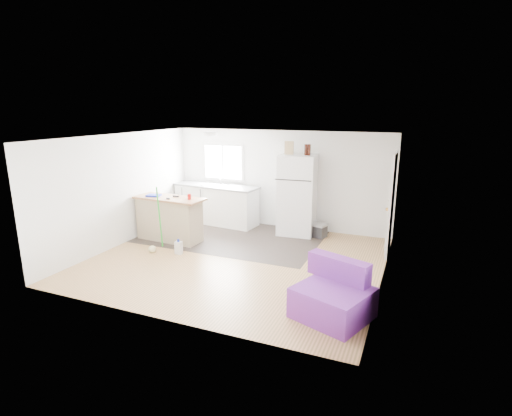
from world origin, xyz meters
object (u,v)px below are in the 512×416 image
at_px(refrigerator, 297,195).
at_px(cardboard_box, 289,148).
at_px(bottle_right, 309,150).
at_px(bottle_left, 306,150).
at_px(peninsula, 169,218).
at_px(blue_tray, 154,195).
at_px(cleaner_jug, 179,248).
at_px(red_cup, 189,197).
at_px(mop, 154,242).
at_px(kitchen_cabinets, 216,204).
at_px(cooler, 317,230).
at_px(purple_seat, 334,297).

relative_size(refrigerator, cardboard_box, 6.27).
bearing_deg(bottle_right, bottle_left, -175.06).
bearing_deg(peninsula, blue_tray, -171.81).
bearing_deg(bottle_right, cleaner_jug, -133.10).
height_order(red_cup, bottle_left, bottle_left).
bearing_deg(mop, cleaner_jug, -17.32).
xyz_separation_m(mop, cardboard_box, (2.14, 2.35, 1.80)).
distance_m(cleaner_jug, bottle_right, 3.58).
distance_m(red_cup, bottle_left, 2.80).
bearing_deg(kitchen_cabinets, red_cup, -76.50).
relative_size(cooler, bottle_left, 1.96).
bearing_deg(cooler, cardboard_box, -166.68).
bearing_deg(bottle_left, cardboard_box, 176.75).
height_order(cleaner_jug, bottle_left, bottle_left).
height_order(blue_tray, bottle_left, bottle_left).
bearing_deg(blue_tray, cooler, 24.33).
height_order(cooler, bottle_left, bottle_left).
height_order(peninsula, blue_tray, blue_tray).
height_order(bottle_left, bottle_right, same).
xyz_separation_m(peninsula, bottle_left, (2.69, 1.52, 1.50)).
bearing_deg(refrigerator, bottle_right, -14.76).
relative_size(purple_seat, red_cup, 10.13).
xyz_separation_m(purple_seat, cardboard_box, (-1.85, 3.51, 1.74)).
distance_m(refrigerator, purple_seat, 3.95).
bearing_deg(cleaner_jug, mop, -173.46).
xyz_separation_m(refrigerator, purple_seat, (1.63, -3.54, -0.65)).
height_order(cleaner_jug, cardboard_box, cardboard_box).
distance_m(refrigerator, cleaner_jug, 3.03).
xyz_separation_m(bottle_left, bottle_right, (0.07, 0.01, 0.00)).
distance_m(red_cup, blue_tray, 0.91).
bearing_deg(cardboard_box, refrigerator, 7.74).
relative_size(refrigerator, bottle_right, 7.52).
distance_m(refrigerator, bottle_left, 1.08).
bearing_deg(red_cup, cardboard_box, 41.48).
xyz_separation_m(blue_tray, cardboard_box, (2.66, 1.57, 1.02)).
relative_size(peninsula, bottle_left, 6.61).
bearing_deg(cooler, peninsula, -137.27).
relative_size(mop, bottle_left, 5.67).
bearing_deg(kitchen_cabinets, mop, -88.20).
bearing_deg(mop, refrigerator, 17.09).
distance_m(cooler, red_cup, 3.04).
bearing_deg(bottle_right, purple_seat, -68.54).
bearing_deg(mop, bottle_right, 13.59).
height_order(kitchen_cabinets, blue_tray, kitchen_cabinets).
relative_size(cleaner_jug, bottle_left, 1.26).
distance_m(mop, bottle_right, 3.92).
bearing_deg(kitchen_cabinets, purple_seat, -37.58).
bearing_deg(refrigerator, peninsula, -152.34).
relative_size(peninsula, bottle_right, 6.61).
relative_size(peninsula, purple_seat, 1.36).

